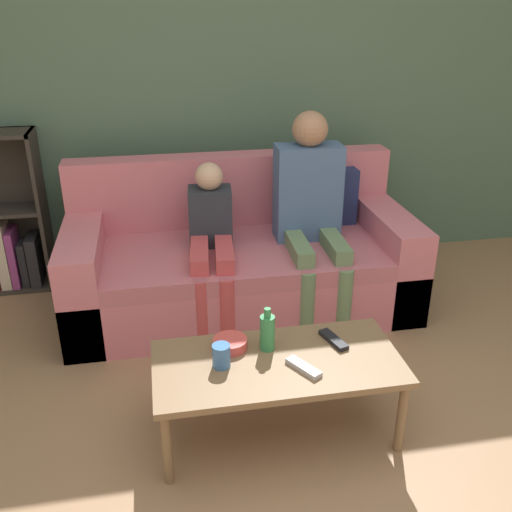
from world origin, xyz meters
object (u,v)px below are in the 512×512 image
Objects in this scene: bookshelf at (0,232)px; person_child at (211,237)px; person_adult at (310,201)px; tv_remote_1 at (333,340)px; couch at (241,261)px; tv_remote_0 at (304,368)px; bottle at (267,332)px; cup_near at (221,356)px; snack_bowl at (230,343)px; coffee_table at (277,368)px.

person_child is (1.31, -0.66, 0.14)m from bookshelf.
tv_remote_1 is (-0.17, -1.02, -0.30)m from person_adult.
couch reaches higher than tv_remote_0.
bottle is at bearing -113.10° from person_adult.
tv_remote_1 is 0.31m from bottle.
bookshelf is at bearing 125.71° from cup_near.
bookshelf is 6.09× the size of tv_remote_0.
bookshelf reaches higher than couch.
tv_remote_1 is (1.75, -1.62, 0.00)m from bookshelf.
tv_remote_1 is 1.17× the size of snack_bowl.
bottle is (-0.06, -1.10, 0.18)m from couch.
bookshelf is (-1.51, 0.52, 0.10)m from couch.
person_adult is 7.89× the size of snack_bowl.
cup_near reaches higher than coffee_table.
bookshelf is at bearing 161.06° from couch.
bookshelf reaches higher than person_child.
couch reaches higher than tv_remote_1.
tv_remote_1 is (0.43, -0.96, -0.14)m from person_child.
bookshelf is 1.47m from person_child.
couch is 13.63× the size of snack_bowl.
tv_remote_0 is (0.09, -0.08, 0.05)m from coffee_table.
snack_bowl is (-0.46, 0.04, 0.01)m from tv_remote_1.
bookshelf is at bearing 100.24° from tv_remote_0.
tv_remote_1 is at bearing -42.89° from bookshelf.
tv_remote_1 is (0.52, 0.09, -0.04)m from cup_near.
person_adult is 1.20m from snack_bowl.
bookshelf is at bearing 129.06° from snack_bowl.
coffee_table is 0.13m from tv_remote_0.
snack_bowl is (1.29, -1.58, 0.01)m from bookshelf.
couch is 12.08× the size of tv_remote_0.
bookshelf reaches higher than bottle.
person_child is at bearing 71.67° from tv_remote_0.
tv_remote_0 is at bearing -72.10° from person_child.
cup_near reaches higher than tv_remote_1.
snack_bowl reaches higher than tv_remote_0.
coffee_table is 6.20× the size of tv_remote_0.
couch is 1.12m from bottle.
tv_remote_0 is at bearing -42.54° from coffee_table.
person_adult is 11.69× the size of cup_near.
couch is at bearing 88.25° from coffee_table.
tv_remote_1 is (0.19, 0.18, 0.00)m from tv_remote_0.
tv_remote_0 is 1.13× the size of snack_bowl.
bookshelf is 0.98× the size of coffee_table.
person_adult is (0.44, 1.11, 0.35)m from coffee_table.
snack_bowl is at bearing 111.28° from tv_remote_0.
person_child is 5.39× the size of tv_remote_0.
person_child is 4.55× the size of bottle.
coffee_table is 0.30m from tv_remote_1.
cup_near is (-0.24, 0.00, 0.09)m from coffee_table.
coffee_table is 5.22× the size of bottle.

